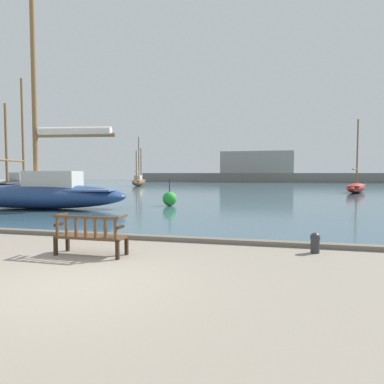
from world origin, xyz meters
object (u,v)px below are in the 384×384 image
Objects in this scene: sailboat_outer_port at (139,181)px; park_bench at (90,235)px; mooring_bollard at (315,242)px; sailboat_far_port at (23,183)px; channel_buoy at (170,199)px; sailboat_distant_harbor at (356,187)px; sailboat_outer_starboard at (42,190)px.

park_bench is at bearing -69.07° from sailboat_outer_port.
park_bench is 5.17m from mooring_bollard.
park_bench is at bearing -47.10° from sailboat_far_port.
channel_buoy is at bearing -64.38° from sailboat_outer_port.
sailboat_outer_port is 28.03m from sailboat_distant_harbor.
park_bench is at bearing -47.44° from sailboat_outer_starboard.
sailboat_outer_port reaches higher than mooring_bollard.
sailboat_outer_starboard reaches higher than sailboat_far_port.
sailboat_far_port reaches higher than sailboat_distant_harbor.
sailboat_far_port is 21.35× the size of mooring_bollard.
sailboat_far_port reaches higher than mooring_bollard.
sailboat_distant_harbor is at bearing 51.55° from channel_buoy.
sailboat_distant_harbor is 4.53× the size of channel_buoy.
sailboat_distant_harbor is at bearing -23.18° from sailboat_outer_port.
sailboat_outer_starboard is at bearing -46.87° from sailboat_far_port.
park_bench is 10.84m from sailboat_outer_starboard.
mooring_bollard is at bearing -61.91° from sailboat_outer_port.
sailboat_far_port is at bearing 132.90° from park_bench.
sailboat_outer_port is at bearing 103.48° from sailboat_outer_starboard.
sailboat_distant_harbor is at bearing 67.26° from park_bench.
sailboat_far_port is at bearing -100.97° from sailboat_outer_port.
sailboat_outer_port reaches higher than channel_buoy.
mooring_bollard is (12.29, -6.53, -0.75)m from sailboat_outer_starboard.
sailboat_outer_starboard is (7.17, -29.94, 0.28)m from sailboat_outer_port.
sailboat_distant_harbor is (25.77, -11.03, -0.15)m from sailboat_outer_port.
park_bench is at bearing -163.80° from mooring_bollard.
sailboat_distant_harbor is 0.64× the size of sailboat_outer_starboard.
sailboat_outer_port reaches higher than park_bench.
sailboat_far_port is 6.97× the size of channel_buoy.
sailboat_outer_starboard is at bearing -76.52° from sailboat_outer_port.
sailboat_outer_starboard is (-18.59, -18.91, 0.43)m from sailboat_distant_harbor.
sailboat_outer_starboard reaches higher than park_bench.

